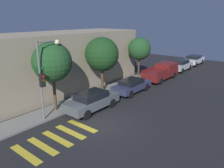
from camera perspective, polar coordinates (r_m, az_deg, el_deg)
The scene contains 13 objects.
ground_plane at distance 15.20m, azimuth -3.33°, elevation -10.63°, with size 60.00×60.00×0.00m, color black.
sidewalk at distance 18.05m, azimuth -13.45°, elevation -6.25°, with size 26.00×2.11×0.14m, color slate.
building_row at distance 20.85m, azimuth -21.55°, elevation 4.11°, with size 26.00×6.00×5.68m, color gray.
crosswalk at distance 14.03m, azimuth -14.11°, elevation -13.65°, with size 4.59×2.60×0.00m.
traffic_light_pole at distance 15.39m, azimuth -17.09°, elevation 3.27°, with size 2.10×0.56×5.66m.
sedan_near_corner at distance 17.18m, azimuth -5.22°, elevation -4.34°, with size 4.65×1.85×1.53m.
sedan_middle at distance 21.27m, azimuth 5.17°, elevation -0.36°, with size 4.49×1.82×1.36m.
pickup_truck at distance 26.55m, azimuth 12.87°, elevation 3.17°, with size 5.60×2.07×1.80m.
sedan_far_end at distance 31.68m, azimuth 17.48°, elevation 4.76°, with size 4.52×1.83×1.51m.
sedan_tail_of_row at distance 36.57m, azimuth 20.60°, elevation 5.95°, with size 4.51×1.87×1.46m.
tree_near_corner at distance 16.68m, azimuth -15.38°, elevation 5.56°, with size 2.93×2.93×5.40m.
tree_midblock at distance 20.34m, azimuth -2.66°, elevation 7.74°, with size 3.16×3.16×5.39m.
tree_far_end at distance 25.53m, azimuth 7.17°, elevation 9.10°, with size 2.61×2.61×4.96m.
Camera 1 is at (-9.92, -9.15, 6.99)m, focal length 35.00 mm.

